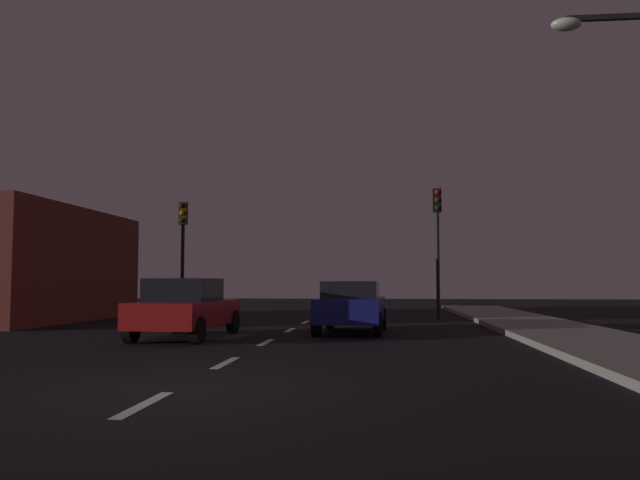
% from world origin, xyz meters
% --- Properties ---
extents(ground_plane, '(80.00, 80.00, 0.00)m').
position_xyz_m(ground_plane, '(0.00, 7.00, 0.00)').
color(ground_plane, black).
extents(sidewalk_curb_right, '(3.00, 40.00, 0.15)m').
position_xyz_m(sidewalk_curb_right, '(7.50, 7.00, 0.07)').
color(sidewalk_curb_right, gray).
rests_on(sidewalk_curb_right, ground_plane).
extents(lane_stripe_nearest, '(0.16, 1.60, 0.01)m').
position_xyz_m(lane_stripe_nearest, '(0.00, -1.20, 0.00)').
color(lane_stripe_nearest, silver).
rests_on(lane_stripe_nearest, ground_plane).
extents(lane_stripe_second, '(0.16, 1.60, 0.01)m').
position_xyz_m(lane_stripe_second, '(0.00, 2.60, 0.00)').
color(lane_stripe_second, silver).
rests_on(lane_stripe_second, ground_plane).
extents(lane_stripe_third, '(0.16, 1.60, 0.01)m').
position_xyz_m(lane_stripe_third, '(0.00, 6.40, 0.00)').
color(lane_stripe_third, silver).
rests_on(lane_stripe_third, ground_plane).
extents(lane_stripe_fourth, '(0.16, 1.60, 0.01)m').
position_xyz_m(lane_stripe_fourth, '(0.00, 10.20, 0.00)').
color(lane_stripe_fourth, silver).
rests_on(lane_stripe_fourth, ground_plane).
extents(lane_stripe_fifth, '(0.16, 1.60, 0.01)m').
position_xyz_m(lane_stripe_fifth, '(0.00, 14.00, 0.00)').
color(lane_stripe_fifth, silver).
rests_on(lane_stripe_fifth, ground_plane).
extents(lane_stripe_sixth, '(0.16, 1.60, 0.01)m').
position_xyz_m(lane_stripe_sixth, '(0.00, 17.80, 0.00)').
color(lane_stripe_sixth, silver).
rests_on(lane_stripe_sixth, ground_plane).
extents(lane_stripe_seventh, '(0.16, 1.60, 0.01)m').
position_xyz_m(lane_stripe_seventh, '(0.00, 21.60, 0.00)').
color(lane_stripe_seventh, silver).
rests_on(lane_stripe_seventh, ground_plane).
extents(traffic_signal_left, '(0.32, 0.38, 4.61)m').
position_xyz_m(traffic_signal_left, '(-5.14, 15.83, 3.25)').
color(traffic_signal_left, black).
rests_on(traffic_signal_left, ground_plane).
extents(traffic_signal_right, '(0.32, 0.38, 5.00)m').
position_xyz_m(traffic_signal_right, '(4.84, 15.83, 3.50)').
color(traffic_signal_right, black).
rests_on(traffic_signal_right, ground_plane).
extents(car_stopped_ahead, '(1.97, 4.04, 1.44)m').
position_xyz_m(car_stopped_ahead, '(1.87, 9.55, 0.75)').
color(car_stopped_ahead, navy).
rests_on(car_stopped_ahead, ground_plane).
extents(car_adjacent_lane, '(1.96, 4.15, 1.51)m').
position_xyz_m(car_adjacent_lane, '(-2.24, 7.28, 0.76)').
color(car_adjacent_lane, '#B21919').
rests_on(car_adjacent_lane, ground_plane).
extents(storefront_left, '(5.61, 9.48, 4.12)m').
position_xyz_m(storefront_left, '(-10.81, 13.70, 2.06)').
color(storefront_left, maroon).
rests_on(storefront_left, ground_plane).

